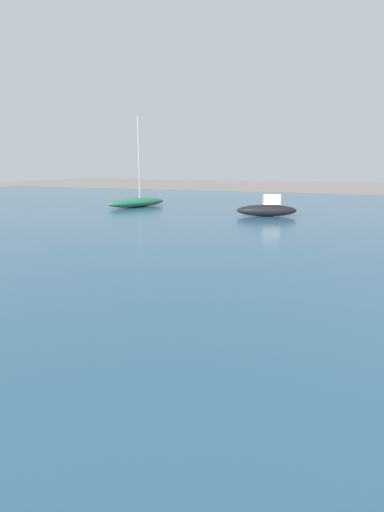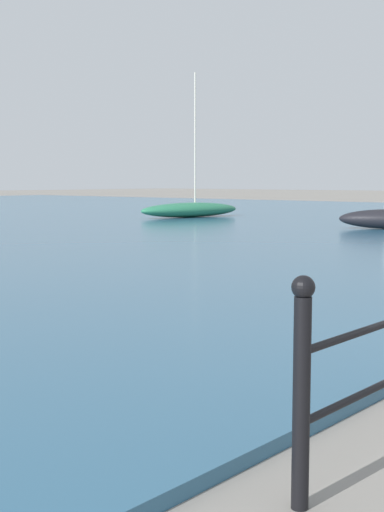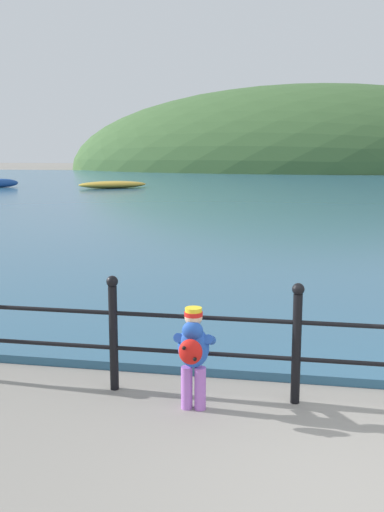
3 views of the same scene
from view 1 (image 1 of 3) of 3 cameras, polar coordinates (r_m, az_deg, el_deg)
The scene contains 2 objects.
boat_mid_harbor at distance 28.28m, azimuth -7.84°, elevation 7.62°, with size 5.14×2.32×6.10m.
boat_twin_mast at distance 22.55m, azimuth 10.70°, elevation 6.60°, with size 2.27×3.37×1.22m.
Camera 1 is at (-7.09, 2.94, 2.53)m, focal length 28.00 mm.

